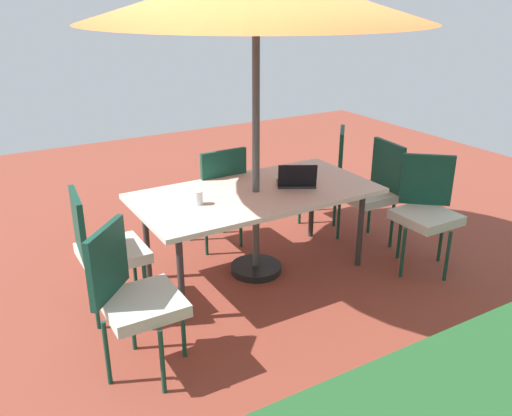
{
  "coord_description": "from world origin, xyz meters",
  "views": [
    {
      "loc": [
        2.12,
        3.59,
        2.28
      ],
      "look_at": [
        0.0,
        0.0,
        0.6
      ],
      "focal_mm": 37.96,
      "sensor_mm": 36.0,
      "label": 1
    }
  ],
  "objects_px": {
    "chair_southwest": "(326,169)",
    "cup": "(198,198)",
    "chair_east": "(103,247)",
    "laptop": "(296,181)",
    "chair_northwest": "(426,208)",
    "dining_table": "(256,197)",
    "chair_west": "(373,188)",
    "chair_south": "(217,191)",
    "chair_northeast": "(133,294)"
  },
  "relations": [
    {
      "from": "dining_table",
      "to": "chair_northeast",
      "type": "relative_size",
      "value": 2.03
    },
    {
      "from": "chair_east",
      "to": "chair_southwest",
      "type": "bearing_deg",
      "value": -69.71
    },
    {
      "from": "chair_east",
      "to": "laptop",
      "type": "relative_size",
      "value": 2.45
    },
    {
      "from": "chair_northwest",
      "to": "laptop",
      "type": "xyz_separation_m",
      "value": [
        0.96,
        -0.57,
        0.24
      ]
    },
    {
      "from": "laptop",
      "to": "cup",
      "type": "distance_m",
      "value": 0.89
    },
    {
      "from": "chair_east",
      "to": "chair_west",
      "type": "relative_size",
      "value": 1.0
    },
    {
      "from": "chair_south",
      "to": "chair_west",
      "type": "relative_size",
      "value": 1.0
    },
    {
      "from": "chair_southwest",
      "to": "cup",
      "type": "xyz_separation_m",
      "value": [
        1.76,
        0.68,
        0.25
      ]
    },
    {
      "from": "chair_west",
      "to": "laptop",
      "type": "height_order",
      "value": "chair_west"
    },
    {
      "from": "chair_east",
      "to": "chair_west",
      "type": "distance_m",
      "value": 2.54
    },
    {
      "from": "chair_northwest",
      "to": "chair_southwest",
      "type": "bearing_deg",
      "value": 134.1
    },
    {
      "from": "chair_south",
      "to": "chair_northeast",
      "type": "height_order",
      "value": "same"
    },
    {
      "from": "chair_northwest",
      "to": "dining_table",
      "type": "bearing_deg",
      "value": -165.79
    },
    {
      "from": "chair_northeast",
      "to": "chair_east",
      "type": "bearing_deg",
      "value": 41.18
    },
    {
      "from": "chair_south",
      "to": "cup",
      "type": "bearing_deg",
      "value": 53.56
    },
    {
      "from": "chair_southwest",
      "to": "cup",
      "type": "distance_m",
      "value": 1.9
    },
    {
      "from": "chair_northeast",
      "to": "cup",
      "type": "bearing_deg",
      "value": -4.22
    },
    {
      "from": "chair_west",
      "to": "cup",
      "type": "relative_size",
      "value": 9.13
    },
    {
      "from": "dining_table",
      "to": "chair_east",
      "type": "relative_size",
      "value": 2.03
    },
    {
      "from": "dining_table",
      "to": "chair_west",
      "type": "relative_size",
      "value": 2.03
    },
    {
      "from": "chair_northwest",
      "to": "chair_northeast",
      "type": "xyz_separation_m",
      "value": [
        2.62,
        0.1,
        0.0
      ]
    },
    {
      "from": "chair_southwest",
      "to": "chair_northeast",
      "type": "xyz_separation_m",
      "value": [
        2.53,
        1.39,
        0.0
      ]
    },
    {
      "from": "chair_west",
      "to": "chair_southwest",
      "type": "distance_m",
      "value": 0.69
    },
    {
      "from": "laptop",
      "to": "chair_south",
      "type": "bearing_deg",
      "value": -30.49
    },
    {
      "from": "dining_table",
      "to": "laptop",
      "type": "relative_size",
      "value": 4.97
    },
    {
      "from": "chair_east",
      "to": "chair_southwest",
      "type": "relative_size",
      "value": 1.0
    },
    {
      "from": "chair_south",
      "to": "chair_west",
      "type": "height_order",
      "value": "same"
    },
    {
      "from": "chair_southwest",
      "to": "cup",
      "type": "height_order",
      "value": "chair_southwest"
    },
    {
      "from": "chair_south",
      "to": "laptop",
      "type": "xyz_separation_m",
      "value": [
        -0.4,
        0.7,
        0.24
      ]
    },
    {
      "from": "chair_west",
      "to": "chair_northeast",
      "type": "height_order",
      "value": "same"
    },
    {
      "from": "dining_table",
      "to": "chair_southwest",
      "type": "height_order",
      "value": "chair_southwest"
    },
    {
      "from": "chair_south",
      "to": "chair_northeast",
      "type": "distance_m",
      "value": 1.86
    },
    {
      "from": "dining_table",
      "to": "chair_northeast",
      "type": "height_order",
      "value": "chair_northeast"
    },
    {
      "from": "dining_table",
      "to": "chair_west",
      "type": "distance_m",
      "value": 1.26
    },
    {
      "from": "chair_west",
      "to": "dining_table",
      "type": "bearing_deg",
      "value": -85.32
    },
    {
      "from": "cup",
      "to": "chair_southwest",
      "type": "bearing_deg",
      "value": -158.91
    },
    {
      "from": "chair_northwest",
      "to": "chair_northeast",
      "type": "relative_size",
      "value": 1.0
    },
    {
      "from": "dining_table",
      "to": "chair_northwest",
      "type": "bearing_deg",
      "value": 154.02
    },
    {
      "from": "chair_west",
      "to": "chair_southwest",
      "type": "xyz_separation_m",
      "value": [
        0.03,
        -0.69,
        0.0
      ]
    },
    {
      "from": "laptop",
      "to": "chair_west",
      "type": "bearing_deg",
      "value": -148.3
    },
    {
      "from": "dining_table",
      "to": "cup",
      "type": "xyz_separation_m",
      "value": [
        0.53,
        0.03,
        0.1
      ]
    },
    {
      "from": "cup",
      "to": "chair_northeast",
      "type": "bearing_deg",
      "value": 42.38
    },
    {
      "from": "chair_northeast",
      "to": "chair_south",
      "type": "bearing_deg",
      "value": 0.61
    },
    {
      "from": "dining_table",
      "to": "cup",
      "type": "relative_size",
      "value": 18.5
    },
    {
      "from": "chair_west",
      "to": "chair_south",
      "type": "bearing_deg",
      "value": -110.67
    },
    {
      "from": "chair_east",
      "to": "chair_west",
      "type": "xyz_separation_m",
      "value": [
        -2.54,
        0.05,
        0.0
      ]
    },
    {
      "from": "dining_table",
      "to": "chair_south",
      "type": "height_order",
      "value": "chair_south"
    },
    {
      "from": "dining_table",
      "to": "chair_northwest",
      "type": "xyz_separation_m",
      "value": [
        -1.31,
        0.64,
        -0.14
      ]
    },
    {
      "from": "dining_table",
      "to": "chair_east",
      "type": "xyz_separation_m",
      "value": [
        1.28,
        -0.01,
        -0.14
      ]
    },
    {
      "from": "chair_northeast",
      "to": "cup",
      "type": "distance_m",
      "value": 1.08
    }
  ]
}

